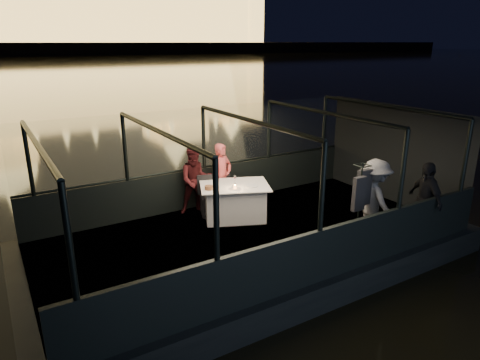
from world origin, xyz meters
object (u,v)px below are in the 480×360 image
person_woman_coral (222,176)px  passenger_stripe (374,198)px  person_man_maroon (196,181)px  coat_stand (359,201)px  passenger_dark (425,195)px  dining_table_central (235,202)px  chair_port_right (226,191)px  chair_port_left (210,196)px  wine_bottle (217,187)px

person_woman_coral → passenger_stripe: bearing=-78.5°
person_man_maroon → coat_stand: bearing=-42.6°
passenger_dark → dining_table_central: bearing=-119.1°
person_man_maroon → dining_table_central: bearing=-35.7°
chair_port_right → passenger_dark: size_ratio=0.53×
person_man_maroon → passenger_stripe: 3.78m
dining_table_central → chair_port_left: chair_port_left is taller
chair_port_right → person_woman_coral: (0.01, 0.19, 0.30)m
passenger_stripe → coat_stand: bearing=106.3°
chair_port_right → passenger_dark: (2.62, -3.19, 0.40)m
passenger_stripe → passenger_dark: bearing=-105.3°
dining_table_central → chair_port_left: size_ratio=1.67×
dining_table_central → passenger_stripe: size_ratio=0.90×
coat_stand → passenger_dark: coat_stand is taller
wine_bottle → dining_table_central: bearing=29.8°
person_man_maroon → passenger_dark: size_ratio=1.00×
dining_table_central → coat_stand: coat_stand is taller
passenger_stripe → wine_bottle: 3.04m
dining_table_central → chair_port_right: chair_port_right is taller
person_woman_coral → passenger_dark: bearing=-70.1°
dining_table_central → wine_bottle: 0.87m
chair_port_left → chair_port_right: (0.44, 0.08, 0.00)m
dining_table_central → wine_bottle: bearing=-150.2°
person_woman_coral → person_man_maroon: size_ratio=0.99×
person_man_maroon → passenger_stripe: (2.33, -2.97, 0.10)m
wine_bottle → person_man_maroon: bearing=88.3°
dining_table_central → wine_bottle: size_ratio=4.76×
chair_port_right → coat_stand: coat_stand is taller
dining_table_central → chair_port_right: size_ratio=1.80×
chair_port_left → coat_stand: bearing=-40.8°
chair_port_left → person_woman_coral: 0.61m
person_man_maroon → wine_bottle: 1.08m
person_woman_coral → chair_port_left: bearing=-167.0°
person_woman_coral → passenger_dark: passenger_dark is taller
chair_port_right → wine_bottle: size_ratio=2.64×
chair_port_left → person_man_maroon: bearing=146.1°
dining_table_central → person_woman_coral: bearing=82.7°
person_man_maroon → passenger_dark: (3.28, -3.38, 0.10)m
dining_table_central → coat_stand: bearing=-60.9°
coat_stand → person_man_maroon: 3.57m
passenger_dark → chair_port_right: bearing=-125.2°
dining_table_central → coat_stand: size_ratio=0.89×
person_woman_coral → wine_bottle: 1.28m
chair_port_right → coat_stand: (1.21, -2.85, 0.45)m
wine_bottle → passenger_stripe: bearing=-38.9°
passenger_stripe → passenger_dark: passenger_stripe is taller
wine_bottle → chair_port_left: bearing=73.2°
dining_table_central → chair_port_left: bearing=128.6°
person_woman_coral → passenger_stripe: 3.41m
coat_stand → wine_bottle: coat_stand is taller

